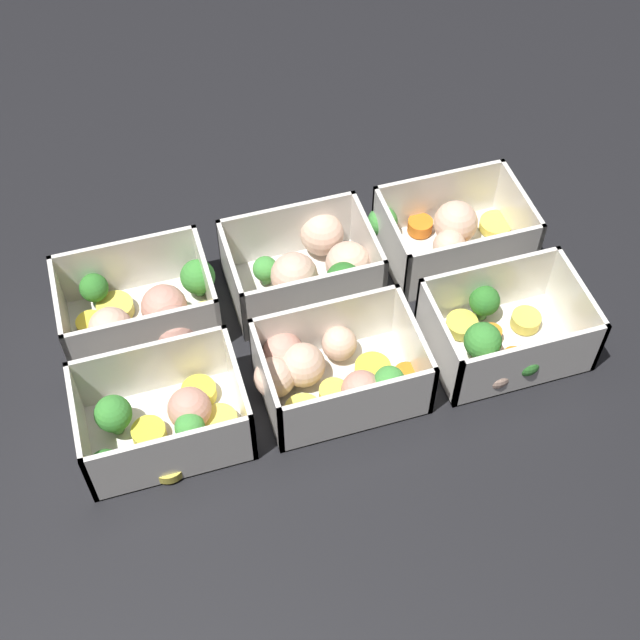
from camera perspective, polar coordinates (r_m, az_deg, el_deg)
ground_plane at (r=0.95m, az=0.00°, el=-0.97°), size 4.00×4.00×0.00m
container_near_left at (r=0.88m, az=-9.96°, el=-6.41°), size 0.16×0.12×0.07m
container_near_center at (r=0.90m, az=0.49°, el=-3.29°), size 0.18×0.13×0.07m
container_near_right at (r=0.94m, az=11.56°, el=-1.01°), size 0.16×0.12×0.07m
container_far_left at (r=0.96m, az=-11.05°, el=0.52°), size 0.17×0.13×0.07m
container_far_center at (r=0.98m, az=-0.43°, el=3.51°), size 0.17×0.14×0.07m
container_far_right at (r=1.03m, az=8.33°, el=5.47°), size 0.17×0.12×0.07m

